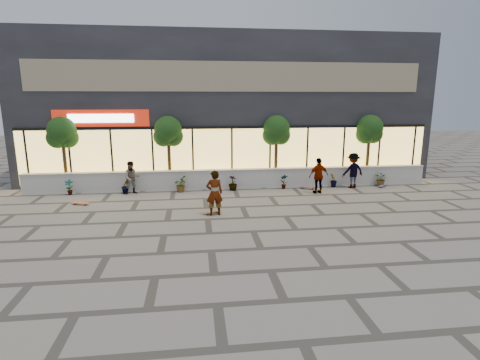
{
  "coord_description": "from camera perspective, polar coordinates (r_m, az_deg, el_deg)",
  "views": [
    {
      "loc": [
        -2.08,
        -13.0,
        4.84
      ],
      "look_at": [
        -0.13,
        3.06,
        1.3
      ],
      "focal_mm": 28.0,
      "sensor_mm": 36.0,
      "label": 1
    }
  ],
  "objects": [
    {
      "name": "skater_left",
      "position": [
        19.97,
        -16.13,
        0.34
      ],
      "size": [
        0.95,
        0.81,
        1.7
      ],
      "primitive_type": "imported",
      "rotation": [
        0.0,
        0.0,
        0.23
      ],
      "color": "tan",
      "rests_on": "ground"
    },
    {
      "name": "shrub_c",
      "position": [
        19.97,
        -9.1,
        -0.65
      ],
      "size": [
        0.68,
        0.77,
        0.81
      ],
      "primitive_type": "imported",
      "rotation": [
        0.0,
        0.0,
        1.64
      ],
      "color": "black",
      "rests_on": "ground"
    },
    {
      "name": "shrub_f",
      "position": [
        21.34,
        14.05,
        -0.02
      ],
      "size": [
        0.55,
        0.57,
        0.81
      ],
      "primitive_type": "imported",
      "rotation": [
        0.0,
        0.0,
        4.1
      ],
      "color": "black",
      "rests_on": "ground"
    },
    {
      "name": "ground",
      "position": [
        14.03,
        2.05,
        -7.85
      ],
      "size": [
        80.0,
        80.0,
        0.0
      ],
      "primitive_type": "plane",
      "color": "gray",
      "rests_on": "ground"
    },
    {
      "name": "tree_midwest",
      "position": [
        20.83,
        -10.89,
        7.02
      ],
      "size": [
        1.6,
        1.5,
        3.92
      ],
      "color": "#442E18",
      "rests_on": "ground"
    },
    {
      "name": "planter_wall",
      "position": [
        20.56,
        -0.96,
        0.23
      ],
      "size": [
        22.0,
        0.42,
        1.04
      ],
      "color": "silver",
      "rests_on": "ground"
    },
    {
      "name": "skateboard_left",
      "position": [
        18.9,
        -23.16,
        -3.24
      ],
      "size": [
        0.89,
        0.48,
        0.1
      ],
      "rotation": [
        0.0,
        0.0,
        -0.32
      ],
      "color": "#E5552A",
      "rests_on": "ground"
    },
    {
      "name": "skateboard_right_near",
      "position": [
        20.68,
        10.26,
        -1.14
      ],
      "size": [
        0.87,
        0.57,
        0.1
      ],
      "rotation": [
        0.0,
        0.0,
        -0.45
      ],
      "color": "brown",
      "rests_on": "ground"
    },
    {
      "name": "skater_center",
      "position": [
        15.7,
        -3.92,
        -1.98
      ],
      "size": [
        0.75,
        0.54,
        1.92
      ],
      "primitive_type": "imported",
      "rotation": [
        0.0,
        0.0,
        3.25
      ],
      "color": "silver",
      "rests_on": "ground"
    },
    {
      "name": "shrub_g",
      "position": [
        22.49,
        20.73,
        0.16
      ],
      "size": [
        0.77,
        0.84,
        0.81
      ],
      "primitive_type": "imported",
      "rotation": [
        0.0,
        0.0,
        4.92
      ],
      "color": "black",
      "rests_on": "ground"
    },
    {
      "name": "shrub_e",
      "position": [
        20.51,
        6.72,
        -0.23
      ],
      "size": [
        0.46,
        0.35,
        0.81
      ],
      "primitive_type": "imported",
      "rotation": [
        0.0,
        0.0,
        3.28
      ],
      "color": "black",
      "rests_on": "ground"
    },
    {
      "name": "tree_east",
      "position": [
        23.1,
        19.13,
        7.07
      ],
      "size": [
        1.6,
        1.5,
        3.92
      ],
      "color": "#442E18",
      "rests_on": "ground"
    },
    {
      "name": "tree_west",
      "position": [
        21.9,
        -25.48,
        6.3
      ],
      "size": [
        1.6,
        1.5,
        3.92
      ],
      "color": "#442E18",
      "rests_on": "ground"
    },
    {
      "name": "skateboard_center",
      "position": [
        16.09,
        -4.27,
        -4.89
      ],
      "size": [
        0.81,
        0.52,
        0.1
      ],
      "rotation": [
        0.0,
        0.0,
        0.43
      ],
      "color": "#9D5C33",
      "rests_on": "ground"
    },
    {
      "name": "skater_right_far",
      "position": [
        21.42,
        16.82,
        1.39
      ],
      "size": [
        1.36,
        0.93,
        1.93
      ],
      "primitive_type": "imported",
      "rotation": [
        0.0,
        0.0,
        3.32
      ],
      "color": "maroon",
      "rests_on": "ground"
    },
    {
      "name": "skateboard_right_far",
      "position": [
        22.32,
        20.89,
        -0.8
      ],
      "size": [
        0.72,
        0.64,
        0.09
      ],
      "rotation": [
        0.0,
        0.0,
        0.69
      ],
      "color": "#564F91",
      "rests_on": "ground"
    },
    {
      "name": "tree_mideast",
      "position": [
        21.28,
        5.58,
        7.29
      ],
      "size": [
        1.6,
        1.5,
        3.92
      ],
      "color": "#442E18",
      "rests_on": "ground"
    },
    {
      "name": "retail_building",
      "position": [
        25.58,
        -2.3,
        11.01
      ],
      "size": [
        24.0,
        9.17,
        8.5
      ],
      "color": "black",
      "rests_on": "ground"
    },
    {
      "name": "skater_right_near",
      "position": [
        19.71,
        11.9,
        0.64
      ],
      "size": [
        1.16,
        0.66,
        1.87
      ],
      "primitive_type": "imported",
      "rotation": [
        0.0,
        0.0,
        3.34
      ],
      "color": "silver",
      "rests_on": "ground"
    },
    {
      "name": "shrub_d",
      "position": [
        20.05,
        -1.08,
        -0.44
      ],
      "size": [
        0.64,
        0.64,
        0.81
      ],
      "primitive_type": "imported",
      "rotation": [
        0.0,
        0.0,
        2.46
      ],
      "color": "black",
      "rests_on": "ground"
    },
    {
      "name": "shrub_b",
      "position": [
        20.28,
        -17.03,
        -0.84
      ],
      "size": [
        0.57,
        0.57,
        0.81
      ],
      "primitive_type": "imported",
      "rotation": [
        0.0,
        0.0,
        0.82
      ],
      "color": "black",
      "rests_on": "ground"
    },
    {
      "name": "shrub_a",
      "position": [
        20.96,
        -24.59,
        -1.01
      ],
      "size": [
        0.43,
        0.29,
        0.81
      ],
      "primitive_type": "imported",
      "color": "black",
      "rests_on": "ground"
    }
  ]
}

